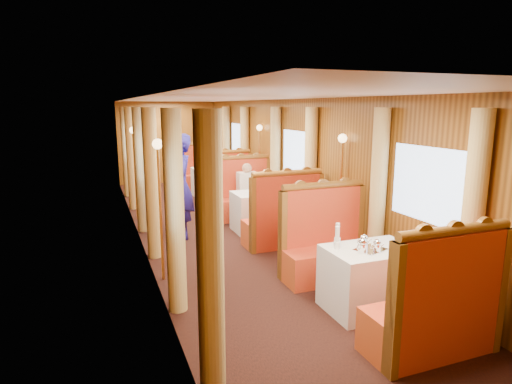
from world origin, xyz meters
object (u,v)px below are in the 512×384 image
rose_vase_mid (261,183)px  teapot_back (364,243)px  banquette_far_fwd (224,187)px  banquette_mid_fwd (283,222)px  teapot_left (362,247)px  rose_vase_far (212,161)px  banquette_mid_aft (244,198)px  steward (181,187)px  banquette_near_fwd (434,313)px  teapot_right (377,247)px  table_mid (261,211)px  tea_tray (371,250)px  fruit_plate (400,247)px  banquette_far_aft (204,174)px  banquette_near_aft (327,248)px  table_far (213,182)px  table_near (370,279)px  passenger (248,186)px

rose_vase_mid → teapot_back: bearing=-91.5°
banquette_far_fwd → teapot_back: bearing=-90.9°
banquette_mid_fwd → banquette_far_fwd: bearing=90.0°
teapot_left → rose_vase_far: size_ratio=0.46×
banquette_mid_aft → steward: bearing=-148.5°
banquette_near_fwd → rose_vase_mid: banquette_near_fwd is taller
banquette_mid_aft → banquette_mid_fwd: bearing=-90.0°
teapot_right → teapot_left: bearing=176.9°
table_mid → banquette_mid_aft: 1.02m
banquette_mid_fwd → rose_vase_mid: 1.11m
banquette_far_fwd → steward: size_ratio=0.71×
banquette_mid_aft → tea_tray: (-0.06, -4.57, 0.33)m
banquette_mid_aft → fruit_plate: size_ratio=5.62×
banquette_far_aft → rose_vase_far: bearing=-91.4°
banquette_near_aft → banquette_mid_aft: size_ratio=1.00×
banquette_near_fwd → table_far: banquette_near_fwd is taller
table_mid → banquette_mid_fwd: size_ratio=0.78×
table_mid → table_far: 3.50m
banquette_far_aft → tea_tray: banquette_far_aft is taller
tea_tray → teapot_right: (0.02, -0.08, 0.05)m
banquette_mid_fwd → rose_vase_far: size_ratio=3.72×
tea_tray → teapot_right: size_ratio=2.35×
steward → banquette_far_aft: bearing=163.1°
banquette_near_aft → table_mid: (0.00, 2.49, -0.05)m
banquette_near_aft → table_far: banquette_near_aft is taller
banquette_mid_fwd → banquette_far_aft: size_ratio=1.00×
banquette_mid_aft → teapot_right: 4.67m
table_far → teapot_right: size_ratio=7.27×
banquette_far_aft → teapot_left: size_ratio=8.10×
teapot_left → steward: steward is taller
rose_vase_mid → banquette_mid_fwd: bearing=-89.8°
banquette_near_aft → steward: size_ratio=0.71×
table_mid → banquette_far_aft: (0.00, 4.51, 0.05)m
table_near → banquette_near_fwd: size_ratio=0.78×
banquette_near_aft → fruit_plate: (0.29, -1.14, 0.35)m
table_far → passenger: passenger is taller
teapot_left → fruit_plate: (0.50, -0.03, -0.05)m
banquette_far_fwd → fruit_plate: banquette_far_fwd is taller
banquette_near_fwd → banquette_mid_aft: size_ratio=1.00×
table_near → banquette_mid_fwd: size_ratio=0.78×
banquette_mid_aft → teapot_left: size_ratio=8.10×
fruit_plate → banquette_near_aft: bearing=104.3°
banquette_mid_aft → teapot_left: bearing=-92.5°
banquette_far_fwd → teapot_left: 6.10m
table_mid → rose_vase_mid: rose_vase_mid is taller
table_mid → banquette_mid_fwd: 1.02m
table_near → fruit_plate: size_ratio=4.40×
table_mid → rose_vase_far: size_ratio=2.92×
banquette_mid_aft → passenger: banquette_mid_aft is taller
banquette_near_fwd → banquette_far_fwd: same height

